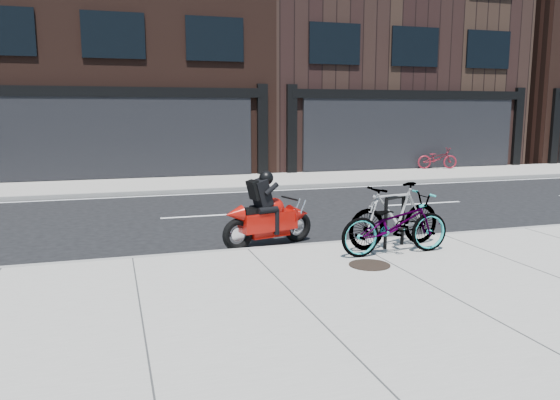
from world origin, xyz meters
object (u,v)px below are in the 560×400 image
object	(u,v)px
bicycle_rear	(395,215)
manhole_cover	(370,265)
bike_rack	(395,217)
motorcycle	(272,215)
bicycle_front	(395,224)
bicycle_far	(437,158)

from	to	relation	value
bicycle_rear	manhole_cover	size ratio (longest dim) A/B	2.95
bike_rack	manhole_cover	size ratio (longest dim) A/B	1.43
bicycle_rear	motorcycle	size ratio (longest dim) A/B	1.01
bicycle_front	bicycle_rear	distance (m)	0.51
bicycle_front	manhole_cover	size ratio (longest dim) A/B	3.05
bike_rack	bicycle_rear	bearing A→B (deg)	0.00
bicycle_front	manhole_cover	world-z (taller)	bicycle_front
bike_rack	bicycle_front	bearing A→B (deg)	-117.44
bike_rack	bicycle_rear	xyz separation A→B (m)	(0.00, 0.00, 0.03)
bicycle_rear	bicycle_far	xyz separation A→B (m)	(8.44, 11.60, -0.14)
bicycle_front	manhole_cover	xyz separation A→B (m)	(-0.73, -0.52, -0.52)
bicycle_far	bicycle_rear	bearing A→B (deg)	156.67
bike_rack	bicycle_far	distance (m)	14.35
bicycle_rear	manhole_cover	bearing A→B (deg)	-53.11
motorcycle	bicycle_far	bearing A→B (deg)	29.52
bicycle_rear	manhole_cover	world-z (taller)	bicycle_rear
motorcycle	bicycle_far	world-z (taller)	motorcycle
bike_rack	motorcycle	bearing A→B (deg)	146.89
motorcycle	bicycle_rear	bearing A→B (deg)	-48.46
motorcycle	bicycle_far	xyz separation A→B (m)	(10.38, 10.34, -0.02)
bicycle_far	bike_rack	bearing A→B (deg)	156.67
bicycle_front	bicycle_far	size ratio (longest dim) A/B	1.19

